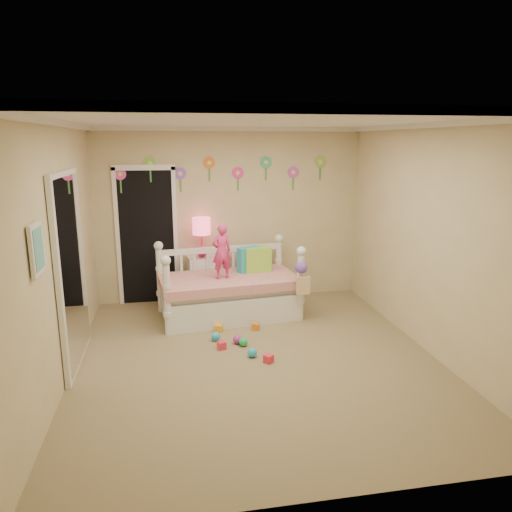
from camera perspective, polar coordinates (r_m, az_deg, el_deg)
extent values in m
cube|color=#7F684C|center=(5.55, 0.09, -12.10)|extent=(4.00, 4.50, 0.01)
cube|color=white|center=(5.01, 0.10, 15.83)|extent=(4.00, 4.50, 0.01)
cube|color=tan|center=(7.31, -3.09, 4.84)|extent=(4.00, 0.01, 2.60)
cube|color=tan|center=(5.16, -22.31, 0.21)|extent=(0.01, 4.50, 2.60)
cube|color=tan|center=(5.82, 19.87, 1.82)|extent=(0.01, 4.50, 2.60)
cube|color=#23A8B2|center=(6.86, -0.81, -0.39)|extent=(0.37, 0.27, 0.36)
cube|color=#97D13F|center=(6.83, 0.20, -0.45)|extent=(0.39, 0.19, 0.35)
imported|color=#E33378|center=(6.47, -4.12, 0.52)|extent=(0.31, 0.24, 0.75)
cube|color=white|center=(7.30, -6.33, -2.82)|extent=(0.47, 0.38, 0.72)
sphere|color=#EB1F6A|center=(7.19, -6.42, 0.55)|extent=(0.16, 0.16, 0.16)
cylinder|color=#EB1F6A|center=(7.15, -6.46, 1.87)|extent=(0.02, 0.02, 0.34)
cylinder|color=#FF4C6A|center=(7.11, -6.50, 3.55)|extent=(0.27, 0.27, 0.25)
cube|color=black|center=(7.29, -12.84, 2.39)|extent=(0.90, 0.04, 2.07)
cube|color=white|center=(5.50, -21.05, -1.61)|extent=(0.07, 1.30, 2.10)
cube|color=white|center=(4.25, -24.63, 0.77)|extent=(0.05, 0.34, 0.42)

